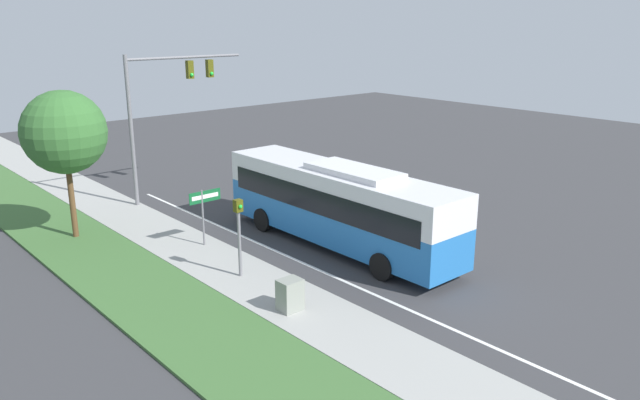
# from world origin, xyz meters

# --- Properties ---
(ground_plane) EXTENTS (80.00, 80.00, 0.00)m
(ground_plane) POSITION_xyz_m (0.00, 0.00, 0.00)
(ground_plane) COLOR #38383A
(sidewalk) EXTENTS (2.80, 80.00, 0.12)m
(sidewalk) POSITION_xyz_m (-6.20, 0.00, 0.06)
(sidewalk) COLOR #9E9E99
(sidewalk) RESTS_ON ground_plane
(grass_verge) EXTENTS (3.60, 80.00, 0.10)m
(grass_verge) POSITION_xyz_m (-9.40, 0.00, 0.05)
(grass_verge) COLOR #3D6633
(grass_verge) RESTS_ON ground_plane
(lane_divider_near) EXTENTS (0.14, 30.00, 0.01)m
(lane_divider_near) POSITION_xyz_m (-3.60, 0.00, 0.00)
(lane_divider_near) COLOR silver
(lane_divider_near) RESTS_ON ground_plane
(bus) EXTENTS (2.65, 11.60, 3.47)m
(bus) POSITION_xyz_m (-1.31, 2.49, 1.90)
(bus) COLOR #236BB7
(bus) RESTS_ON ground_plane
(signal_gantry) EXTENTS (6.43, 0.41, 7.43)m
(signal_gantry) POSITION_xyz_m (-3.24, 13.16, 5.26)
(signal_gantry) COLOR slate
(signal_gantry) RESTS_ON ground_plane
(pedestrian_signal) EXTENTS (0.28, 0.34, 2.99)m
(pedestrian_signal) POSITION_xyz_m (-6.26, 2.33, 2.04)
(pedestrian_signal) COLOR slate
(pedestrian_signal) RESTS_ON ground_plane
(street_sign) EXTENTS (1.43, 0.08, 2.45)m
(street_sign) POSITION_xyz_m (-5.47, 5.98, 1.77)
(street_sign) COLOR slate
(street_sign) RESTS_ON ground_plane
(utility_cabinet) EXTENTS (0.74, 0.59, 1.04)m
(utility_cabinet) POSITION_xyz_m (-6.63, -0.99, 0.64)
(utility_cabinet) COLOR gray
(utility_cabinet) RESTS_ON sidewalk
(roadside_tree) EXTENTS (3.43, 3.43, 6.21)m
(roadside_tree) POSITION_xyz_m (-9.11, 10.56, 4.58)
(roadside_tree) COLOR brown
(roadside_tree) RESTS_ON grass_verge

